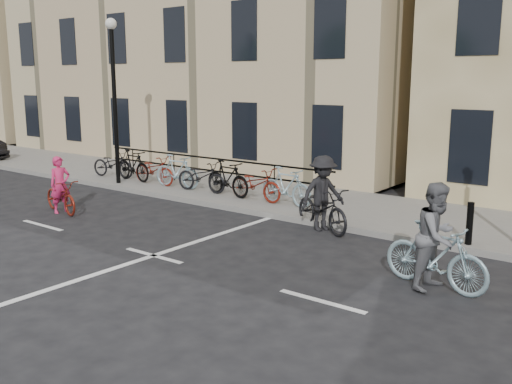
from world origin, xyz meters
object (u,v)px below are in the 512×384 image
Objects in this scene: cyclist_pink at (61,193)px; cyclist_grey at (436,246)px; lamp_post at (114,81)px.

cyclist_pink is 0.91× the size of cyclist_grey.
cyclist_grey is (10.06, 0.58, 0.22)m from cyclist_pink.
cyclist_grey is at bearing -76.10° from cyclist_pink.
lamp_post is at bearing 85.62° from cyclist_grey.
lamp_post is 2.66× the size of cyclist_grey.
cyclist_grey is at bearing -12.95° from lamp_post.
lamp_post reaches higher than cyclist_pink.
cyclist_pink is 10.08m from cyclist_grey.
lamp_post reaches higher than cyclist_grey.
cyclist_pink is at bearing 101.90° from cyclist_grey.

